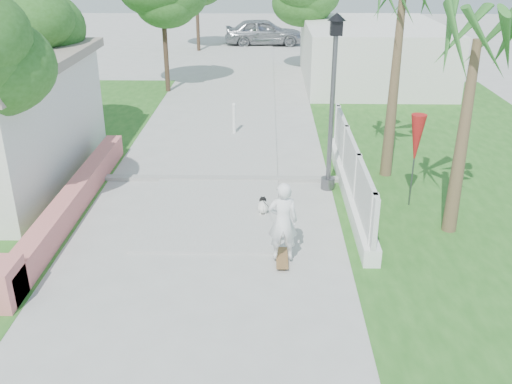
{
  "coord_description": "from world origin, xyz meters",
  "views": [
    {
      "loc": [
        1.3,
        -8.26,
        5.95
      ],
      "look_at": [
        1.08,
        2.74,
        1.1
      ],
      "focal_mm": 40.0,
      "sensor_mm": 36.0,
      "label": 1
    }
  ],
  "objects_px": {
    "bollard": "(234,118)",
    "parked_car": "(264,32)",
    "street_lamp": "(332,98)",
    "patio_umbrella": "(416,140)",
    "dog": "(263,206)",
    "skateboarder": "(275,213)"
  },
  "relations": [
    {
      "from": "bollard",
      "to": "dog",
      "type": "distance_m",
      "value": 6.16
    },
    {
      "from": "bollard",
      "to": "patio_umbrella",
      "type": "relative_size",
      "value": 0.47
    },
    {
      "from": "dog",
      "to": "bollard",
      "type": "bearing_deg",
      "value": 98.35
    },
    {
      "from": "dog",
      "to": "patio_umbrella",
      "type": "bearing_deg",
      "value": 7.82
    },
    {
      "from": "street_lamp",
      "to": "parked_car",
      "type": "distance_m",
      "value": 22.66
    },
    {
      "from": "patio_umbrella",
      "to": "skateboarder",
      "type": "bearing_deg",
      "value": -146.48
    },
    {
      "from": "skateboarder",
      "to": "parked_car",
      "type": "relative_size",
      "value": 0.59
    },
    {
      "from": "patio_umbrella",
      "to": "bollard",
      "type": "bearing_deg",
      "value": 129.91
    },
    {
      "from": "bollard",
      "to": "parked_car",
      "type": "distance_m",
      "value": 18.04
    },
    {
      "from": "skateboarder",
      "to": "dog",
      "type": "distance_m",
      "value": 1.76
    },
    {
      "from": "street_lamp",
      "to": "patio_umbrella",
      "type": "height_order",
      "value": "street_lamp"
    },
    {
      "from": "parked_car",
      "to": "dog",
      "type": "bearing_deg",
      "value": 175.19
    },
    {
      "from": "bollard",
      "to": "dog",
      "type": "relative_size",
      "value": 1.89
    },
    {
      "from": "street_lamp",
      "to": "dog",
      "type": "relative_size",
      "value": 7.69
    },
    {
      "from": "skateboarder",
      "to": "parked_car",
      "type": "bearing_deg",
      "value": -90.81
    },
    {
      "from": "street_lamp",
      "to": "patio_umbrella",
      "type": "relative_size",
      "value": 1.93
    },
    {
      "from": "skateboarder",
      "to": "dog",
      "type": "height_order",
      "value": "skateboarder"
    },
    {
      "from": "bollard",
      "to": "patio_umbrella",
      "type": "xyz_separation_m",
      "value": [
        4.6,
        -5.5,
        1.1
      ]
    },
    {
      "from": "street_lamp",
      "to": "skateboarder",
      "type": "xyz_separation_m",
      "value": [
        -1.43,
        -3.2,
        -1.61
      ]
    },
    {
      "from": "patio_umbrella",
      "to": "parked_car",
      "type": "height_order",
      "value": "patio_umbrella"
    },
    {
      "from": "dog",
      "to": "parked_car",
      "type": "relative_size",
      "value": 0.12
    },
    {
      "from": "bollard",
      "to": "parked_car",
      "type": "xyz_separation_m",
      "value": [
        0.83,
        18.02,
        0.23
      ]
    }
  ]
}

